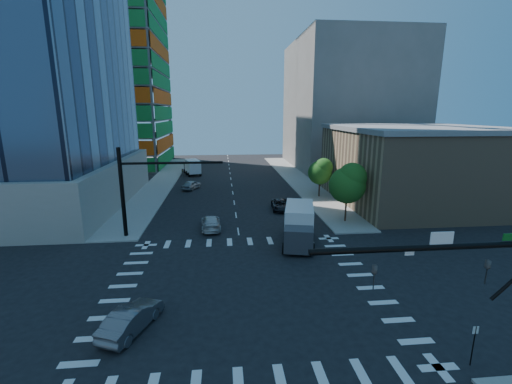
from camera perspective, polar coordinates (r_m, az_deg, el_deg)
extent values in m
plane|color=black|center=(25.91, -1.66, -15.54)|extent=(160.00, 160.00, 0.00)
cube|color=silver|center=(25.90, -1.66, -15.53)|extent=(20.00, 20.00, 0.01)
cube|color=gray|center=(65.40, 6.85, 2.17)|extent=(5.00, 60.00, 0.15)
cube|color=gray|center=(64.82, -15.29, 1.70)|extent=(5.00, 60.00, 0.15)
cube|color=gray|center=(56.33, -35.91, 0.99)|extent=(30.00, 30.00, 6.00)
cube|color=#177F33|center=(86.57, -15.50, 20.73)|extent=(0.12, 24.00, 49.00)
cube|color=#D14C0C|center=(77.56, -27.02, 20.77)|extent=(24.00, 0.12, 49.00)
cube|color=#9E7B5C|center=(52.48, 24.84, 3.80)|extent=(20.00, 22.00, 10.00)
cube|color=slate|center=(51.99, 25.41, 9.56)|extent=(20.50, 22.50, 0.60)
cube|color=slate|center=(82.76, 14.96, 13.82)|extent=(24.00, 30.00, 28.00)
cylinder|color=black|center=(14.59, 28.42, -8.08)|extent=(10.00, 0.24, 0.24)
imported|color=black|center=(16.16, 33.99, -10.98)|extent=(0.16, 0.20, 1.00)
imported|color=black|center=(13.83, 19.04, -13.29)|extent=(0.16, 0.20, 1.00)
cube|color=white|center=(14.48, 28.57, -6.79)|extent=(0.90, 0.04, 0.50)
cylinder|color=black|center=(36.45, -21.40, -0.10)|extent=(0.40, 0.40, 9.00)
cylinder|color=black|center=(34.88, -13.85, 4.72)|extent=(10.00, 0.24, 0.24)
imported|color=black|center=(34.92, -12.12, 2.99)|extent=(0.16, 0.20, 1.00)
cylinder|color=#382316|center=(40.81, 14.70, -3.14)|extent=(0.20, 0.20, 2.27)
sphere|color=#1C4813|center=(40.08, 14.96, 1.10)|extent=(4.16, 4.16, 4.16)
sphere|color=#2B6F25|center=(39.76, 15.73, 2.40)|extent=(3.25, 3.25, 3.25)
cylinder|color=#382316|center=(51.98, 10.49, 0.36)|extent=(0.20, 0.20, 1.92)
sphere|color=#1C4813|center=(51.48, 10.61, 3.19)|extent=(3.52, 3.52, 3.52)
sphere|color=#2B6F25|center=(51.17, 11.17, 4.05)|extent=(2.75, 2.75, 2.75)
cylinder|color=black|center=(21.56, 32.45, -20.85)|extent=(0.06, 0.06, 2.20)
cube|color=silver|center=(21.10, 32.77, -18.79)|extent=(0.30, 0.03, 0.40)
imported|color=black|center=(44.72, 4.09, -2.16)|extent=(2.41, 4.77, 1.29)
imported|color=#BDBDBD|center=(37.71, -7.53, -5.06)|extent=(2.29, 5.06, 1.44)
imported|color=#A7ACAF|center=(57.46, -10.73, 1.19)|extent=(3.27, 4.71, 1.49)
imported|color=#55565B|center=(22.39, -20.03, -19.20)|extent=(3.16, 4.80, 1.50)
cube|color=silver|center=(33.13, 7.19, -5.12)|extent=(3.85, 6.00, 2.88)
cube|color=#3D3E44|center=(33.36, 7.16, -6.30)|extent=(2.93, 2.52, 2.10)
cube|color=white|center=(71.05, -10.64, 4.36)|extent=(3.58, 5.29, 2.51)
cube|color=#3D3E44|center=(71.15, -10.62, 3.86)|extent=(2.62, 2.29, 1.83)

